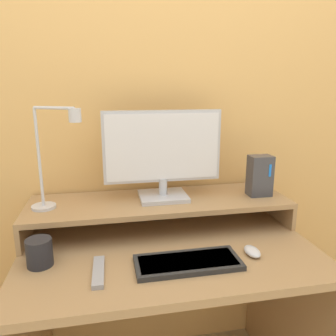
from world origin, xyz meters
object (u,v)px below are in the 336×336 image
Objects in this scene: router_dock at (260,176)px; mug at (39,252)px; keyboard at (188,262)px; mouse at (252,251)px; remote_control at (98,272)px; desk_lamp at (54,159)px; monitor at (163,154)px.

router_dock reaches higher than mug.
mouse is at bearing 5.25° from keyboard.
keyboard reaches higher than remote_control.
mug is (-0.50, 0.10, 0.04)m from keyboard.
desk_lamp reaches higher than remote_control.
router_dock is at bearing -5.76° from monitor.
monitor is 0.45m from router_dock.
mug is at bearing 154.47° from remote_control.
keyboard is at bearing -86.60° from monitor.
mug is (-0.48, -0.26, -0.27)m from monitor.
desk_lamp is at bearing -179.22° from router_dock.
desk_lamp reaches higher than keyboard.
desk_lamp is 0.35m from mug.
desk_lamp is at bearing 117.02° from remote_control.
router_dock is at bearing 23.63° from remote_control.
monitor is at bearing 128.87° from mouse.
keyboard is at bearing -0.60° from remote_control.
router_dock is at bearing 61.20° from mouse.
mouse is at bearing -21.69° from desk_lamp.
keyboard is at bearing -11.00° from mug.
router_dock is 0.81m from remote_control.
keyboard is 0.30m from remote_control.
remote_control is at bearing 179.40° from keyboard.
mug is at bearing -166.52° from router_dock.
desk_lamp is at bearing 146.36° from keyboard.
router_dock reaches higher than remote_control.
remote_control is at bearing -62.98° from desk_lamp.
mouse is 0.49× the size of remote_control.
desk_lamp is 2.24× the size of router_dock.
mouse is 0.92× the size of mug.
monitor is 1.24× the size of desk_lamp.
mug reaches higher than remote_control.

